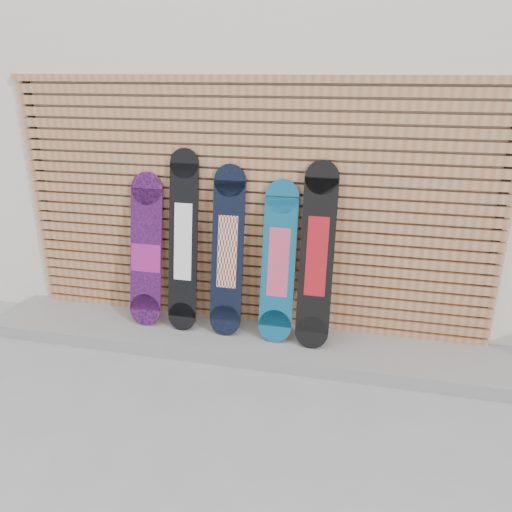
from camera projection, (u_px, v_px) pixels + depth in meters
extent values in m
plane|color=gray|center=(239.00, 393.00, 3.83)|extent=(80.00, 80.00, 0.00)
cube|color=silver|center=(346.00, 114.00, 6.28)|extent=(12.00, 5.00, 3.60)
cube|color=gray|center=(242.00, 340.00, 4.46)|extent=(4.60, 0.70, 0.12)
cube|color=#A56B45|center=(249.00, 318.00, 4.70)|extent=(4.20, 0.05, 0.08)
cube|color=#A56B45|center=(249.00, 308.00, 4.66)|extent=(4.20, 0.05, 0.08)
cube|color=#A56B45|center=(249.00, 299.00, 4.63)|extent=(4.20, 0.05, 0.07)
cube|color=#A56B45|center=(249.00, 289.00, 4.59)|extent=(4.20, 0.05, 0.07)
cube|color=#A56B45|center=(249.00, 280.00, 4.56)|extent=(4.20, 0.05, 0.07)
cube|color=#A56B45|center=(249.00, 270.00, 4.53)|extent=(4.20, 0.05, 0.07)
cube|color=#A56B45|center=(249.00, 260.00, 4.49)|extent=(4.20, 0.05, 0.07)
cube|color=#A56B45|center=(249.00, 250.00, 4.46)|extent=(4.20, 0.05, 0.07)
cube|color=#A56B45|center=(249.00, 240.00, 4.42)|extent=(4.20, 0.05, 0.07)
cube|color=#A56B45|center=(249.00, 229.00, 4.39)|extent=(4.20, 0.05, 0.08)
cube|color=#A56B45|center=(249.00, 219.00, 4.35)|extent=(4.20, 0.05, 0.08)
cube|color=#A56B45|center=(249.00, 208.00, 4.32)|extent=(4.20, 0.05, 0.08)
cube|color=#A56B45|center=(249.00, 197.00, 4.29)|extent=(4.20, 0.05, 0.08)
cube|color=#A56B45|center=(248.00, 186.00, 4.25)|extent=(4.20, 0.05, 0.08)
cube|color=#A56B45|center=(248.00, 175.00, 4.22)|extent=(4.20, 0.05, 0.08)
cube|color=#A56B45|center=(248.00, 163.00, 4.18)|extent=(4.20, 0.05, 0.08)
cube|color=#A56B45|center=(248.00, 152.00, 4.15)|extent=(4.20, 0.05, 0.08)
cube|color=#A56B45|center=(248.00, 140.00, 4.11)|extent=(4.20, 0.05, 0.08)
cube|color=#A56B45|center=(248.00, 128.00, 4.08)|extent=(4.20, 0.05, 0.08)
cube|color=#A56B45|center=(248.00, 115.00, 4.04)|extent=(4.20, 0.05, 0.08)
cube|color=#A56B45|center=(248.00, 103.00, 4.01)|extent=(4.20, 0.05, 0.08)
cube|color=#A56B45|center=(248.00, 90.00, 3.98)|extent=(4.20, 0.05, 0.08)
cube|color=black|center=(45.00, 204.00, 4.79)|extent=(0.06, 0.04, 2.23)
cube|color=black|center=(497.00, 233.00, 3.95)|extent=(0.06, 0.04, 2.23)
cube|color=#A56B45|center=(248.00, 78.00, 3.94)|extent=(4.26, 0.07, 0.06)
cube|color=black|center=(146.00, 250.00, 4.49)|extent=(0.30, 0.25, 1.08)
cylinder|color=black|center=(145.00, 310.00, 4.57)|extent=(0.30, 0.08, 0.29)
cylinder|color=black|center=(147.00, 189.00, 4.40)|extent=(0.30, 0.08, 0.29)
cube|color=#921D78|center=(146.00, 258.00, 4.50)|extent=(0.28, 0.08, 0.25)
cube|color=black|center=(183.00, 242.00, 4.37)|extent=(0.26, 0.27, 1.34)
cylinder|color=black|center=(182.00, 316.00, 4.49)|extent=(0.26, 0.07, 0.26)
cylinder|color=black|center=(185.00, 163.00, 4.24)|extent=(0.26, 0.07, 0.26)
cube|color=white|center=(183.00, 242.00, 4.37)|extent=(0.16, 0.15, 0.67)
cube|color=black|center=(228.00, 252.00, 4.30)|extent=(0.28, 0.27, 1.20)
cylinder|color=black|center=(225.00, 320.00, 4.40)|extent=(0.28, 0.08, 0.28)
cylinder|color=black|center=(230.00, 180.00, 4.20)|extent=(0.28, 0.08, 0.28)
cube|color=silver|center=(228.00, 252.00, 4.30)|extent=(0.17, 0.15, 0.62)
cube|color=#0C5075|center=(279.00, 262.00, 4.22)|extent=(0.29, 0.28, 1.09)
cylinder|color=#0C5075|center=(275.00, 326.00, 4.29)|extent=(0.29, 0.09, 0.29)
cylinder|color=#0C5075|center=(282.00, 196.00, 4.14)|extent=(0.29, 0.09, 0.29)
cube|color=#E14F76|center=(279.00, 262.00, 4.22)|extent=(0.18, 0.16, 0.58)
cube|color=black|center=(317.00, 256.00, 4.11)|extent=(0.28, 0.31, 1.26)
cylinder|color=black|center=(312.00, 332.00, 4.20)|extent=(0.28, 0.08, 0.28)
cylinder|color=black|center=(322.00, 177.00, 4.02)|extent=(0.28, 0.08, 0.28)
cube|color=maroon|center=(317.00, 256.00, 4.11)|extent=(0.17, 0.17, 0.65)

